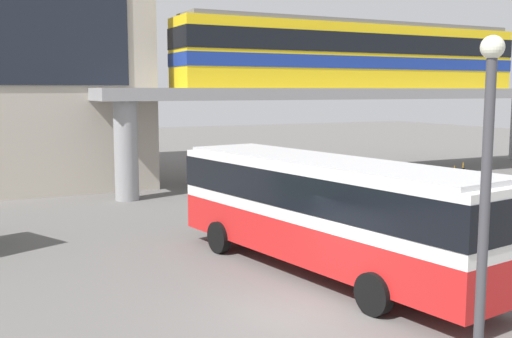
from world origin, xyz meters
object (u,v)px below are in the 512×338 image
(bicycle_green, at_px, (309,189))
(bicycle_orange, at_px, (458,175))
(bus_main, at_px, (325,203))
(bicycle_silver, at_px, (392,189))
(bicycle_brown, at_px, (443,182))
(train, at_px, (356,54))
(bicycle_black, at_px, (429,179))
(bicycle_red, at_px, (353,192))

(bicycle_green, xyz_separation_m, bicycle_orange, (10.21, 0.67, 0.00))
(bus_main, xyz_separation_m, bicycle_silver, (9.80, 9.25, -1.63))
(bicycle_orange, relative_size, bicycle_silver, 1.03)
(bicycle_orange, height_order, bicycle_brown, same)
(bicycle_silver, bearing_deg, bicycle_brown, 8.96)
(bus_main, height_order, bicycle_green, bus_main)
(train, bearing_deg, bus_main, -127.57)
(bicycle_silver, bearing_deg, bus_main, -136.66)
(bicycle_green, xyz_separation_m, bicycle_black, (7.65, 0.24, 0.00))
(bus_main, xyz_separation_m, bicycle_brown, (13.60, 9.85, -1.63))
(bus_main, xyz_separation_m, bicycle_red, (7.54, 9.33, -1.63))
(bus_main, height_order, bicycle_orange, bus_main)
(bus_main, distance_m, bicycle_silver, 13.58)
(bicycle_red, distance_m, bicycle_orange, 8.96)
(bicycle_green, bearing_deg, bicycle_red, -44.36)
(bicycle_orange, xyz_separation_m, bicycle_black, (-2.56, -0.43, 0.00))
(bus_main, height_order, bicycle_brown, bus_main)
(train, bearing_deg, bicycle_silver, -109.96)
(bus_main, height_order, bicycle_silver, bus_main)
(bicycle_orange, xyz_separation_m, bicycle_brown, (-2.64, -1.63, 0.00))
(bicycle_orange, bearing_deg, bicycle_brown, -148.32)
(bicycle_silver, distance_m, bicycle_black, 4.28)
(train, relative_size, bicycle_black, 12.30)
(bicycle_green, relative_size, bicycle_orange, 0.97)
(bicycle_red, bearing_deg, bicycle_silver, -2.03)
(train, bearing_deg, bicycle_black, -72.86)
(bicycle_silver, bearing_deg, bicycle_black, 24.90)
(bicycle_red, distance_m, bicycle_brown, 6.08)
(bicycle_green, bearing_deg, bicycle_brown, -7.22)
(bicycle_brown, bearing_deg, bicycle_green, 172.78)
(train, distance_m, bicycle_red, 10.52)
(bicycle_brown, bearing_deg, bicycle_red, -175.10)
(train, xyz_separation_m, bicycle_green, (-6.17, -5.05, -6.80))
(bus_main, distance_m, bicycle_black, 17.66)
(bus_main, bearing_deg, train, 52.43)
(bicycle_red, height_order, bicycle_orange, same)
(bicycle_green, height_order, bicycle_orange, same)
(bicycle_orange, bearing_deg, bus_main, -144.74)
(bicycle_red, bearing_deg, bicycle_orange, 13.88)
(bus_main, distance_m, bicycle_brown, 16.87)
(train, relative_size, bicycle_orange, 12.86)
(train, height_order, bicycle_black, train)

